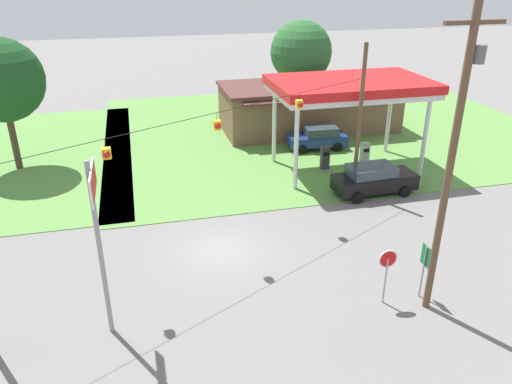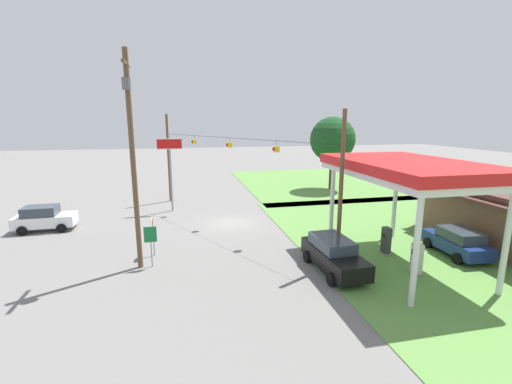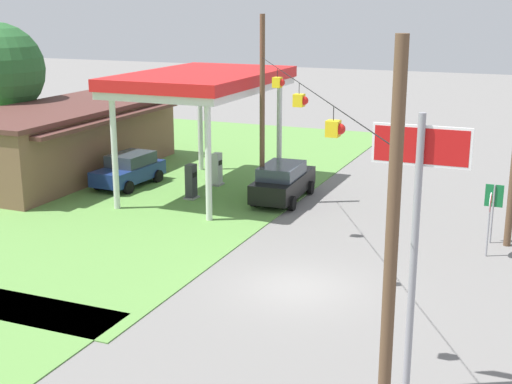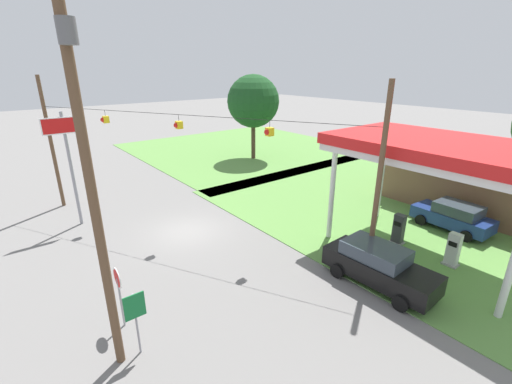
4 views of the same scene
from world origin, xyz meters
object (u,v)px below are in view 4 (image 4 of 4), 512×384
Objects in this scene: car_at_pumps_rear at (453,216)px; gas_station_canopy at (441,151)px; fuel_pump_far at (453,251)px; gas_station_store at (505,188)px; tree_west_verge at (253,101)px; utility_pole_main at (89,173)px; route_sign at (135,312)px; car_at_pumps_front at (378,265)px; stop_sign_overhead at (68,147)px; fuel_pump_near at (398,230)px; stop_sign_roadside at (118,285)px.

gas_station_canopy is at bearing 98.23° from car_at_pumps_rear.
gas_station_store is at bearing 95.48° from fuel_pump_far.
car_at_pumps_rear is at bearing -3.12° from tree_west_verge.
gas_station_store is 8.27× the size of fuel_pump_far.
gas_station_store is 24.46m from utility_pole_main.
fuel_pump_far is at bearing 74.01° from route_sign.
route_sign is at bearing 83.31° from utility_pole_main.
tree_west_verge is (-22.93, 5.37, 5.17)m from fuel_pump_far.
car_at_pumps_front is 0.73× the size of stop_sign_overhead.
fuel_pump_far is at bearing -13.18° from tree_west_verge.
stop_sign_overhead is 0.80× the size of tree_west_verge.
fuel_pump_near is 4.48m from car_at_pumps_front.
fuel_pump_near is at bearing 106.86° from car_at_pumps_front.
tree_west_verge is (-20.04, 5.37, 5.17)m from fuel_pump_near.
fuel_pump_near is at bearing 44.10° from stop_sign_overhead.
fuel_pump_far is at bearing 38.67° from stop_sign_overhead.
stop_sign_overhead is at bearing -138.76° from gas_station_canopy.
fuel_pump_far is 0.39× the size of car_at_pumps_rear.
stop_sign_roadside reaches higher than fuel_pump_near.
stop_sign_roadside is 1.72m from route_sign.
fuel_pump_near is at bearing 180.00° from fuel_pump_far.
stop_sign_roadside is at bearing -101.96° from gas_station_store.
car_at_pumps_rear is 21.76m from tree_west_verge.
stop_sign_roadside is at bearing 158.36° from utility_pole_main.
utility_pole_main is (-1.24, -14.78, 5.74)m from fuel_pump_near.
fuel_pump_near is 0.73× the size of route_sign.
car_at_pumps_front is 24.11m from tree_west_verge.
stop_sign_overhead is (-13.66, -13.24, 4.08)m from fuel_pump_near.
gas_station_store is 23.65m from stop_sign_roadside.
car_at_pumps_front is 10.87m from stop_sign_roadside.
gas_station_canopy is at bearing 79.70° from utility_pole_main.
fuel_pump_far reaches higher than car_at_pumps_rear.
car_at_pumps_rear is at bearing 83.03° from route_sign.
utility_pole_main is at bearing -7.10° from stop_sign_overhead.
car_at_pumps_front reaches higher than fuel_pump_far.
tree_west_verge is (-6.39, 18.61, 1.10)m from stop_sign_overhead.
stop_sign_roadside is at bearing -101.52° from fuel_pump_near.
fuel_pump_far is 24.11m from tree_west_verge.
gas_station_canopy is 9.72m from gas_station_store.
fuel_pump_near is 0.20× the size of tree_west_verge.
gas_station_store is at bearing -101.96° from stop_sign_roadside.
stop_sign_overhead is at bearing -135.90° from fuel_pump_near.
gas_station_canopy is 4.18× the size of route_sign.
stop_sign_overhead is at bearing -4.76° from stop_sign_roadside.
gas_station_canopy is 1.44× the size of stop_sign_overhead.
car_at_pumps_rear is (-0.42, 8.44, -0.07)m from car_at_pumps_front.
fuel_pump_near is 0.39× the size of car_at_pumps_rear.
gas_station_store is 2.85× the size of car_at_pumps_front.
car_at_pumps_rear is at bearing 90.23° from car_at_pumps_front.
fuel_pump_near is 14.21m from route_sign.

